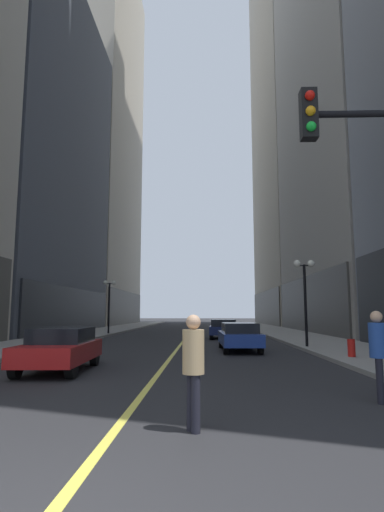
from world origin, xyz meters
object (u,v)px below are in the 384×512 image
Objects in this scene: car_red at (61,348)px; car_blue at (239,336)px; pedestrian_in_blue_hoodie at (378,348)px; street_lamp_right_mid at (305,283)px; street_lamp_left_far at (109,295)px; fire_hydrant_right at (352,350)px; car_navy at (223,328)px; pedestrian_in_tan_trench at (193,362)px.

car_red and car_blue have the same top height.
pedestrian_in_blue_hoodie is (1.89, -11.34, 0.35)m from car_blue.
car_blue is at bearing -163.28° from street_lamp_right_mid.
fire_hydrant_right is (13.30, -17.66, -2.86)m from street_lamp_left_far.
street_lamp_left_far is at bearing 155.94° from car_navy.
pedestrian_in_tan_trench is 28.39m from street_lamp_left_far.
car_red is 0.94× the size of street_lamp_right_mid.
pedestrian_in_tan_trench is (4.29, -6.42, 0.31)m from car_red.
car_red is 0.94× the size of street_lamp_left_far.
pedestrian_in_blue_hoodie is 7.79m from fire_hydrant_right.
street_lamp_right_mid reaches higher than car_blue.
car_red is 2.28× the size of pedestrian_in_blue_hoodie.
pedestrian_in_tan_trench is 11.18m from fire_hydrant_right.
pedestrian_in_tan_trench is 0.40× the size of street_lamp_right_mid.
fire_hydrant_right is (2.02, 7.49, -0.67)m from pedestrian_in_blue_hoodie.
car_red is 9.29m from car_blue.
pedestrian_in_blue_hoodie is (7.97, -4.32, 0.36)m from car_red.
car_navy is at bearing 71.06° from car_red.
pedestrian_in_blue_hoodie is 0.41× the size of street_lamp_right_mid.
car_blue is 5.49m from fire_hydrant_right.
car_red and car_navy have the same top height.
fire_hydrant_right is (3.90, -3.84, -0.32)m from car_blue.
pedestrian_in_blue_hoodie reaches higher than car_blue.
street_lamp_right_mid is at bearing -66.93° from car_navy.
street_lamp_left_far reaches higher than car_navy.
car_red is 12.69m from street_lamp_right_mid.
street_lamp_left_far is (-9.08, 4.05, 2.54)m from car_navy.
fire_hydrant_right is at bearing 59.31° from pedestrian_in_tan_trench.
pedestrian_in_blue_hoodie is at bearing -65.84° from street_lamp_left_far.
car_navy is 5.54× the size of fire_hydrant_right.
street_lamp_right_mid is at bearing 95.87° from fire_hydrant_right.
street_lamp_left_far is at bearing 124.22° from car_blue.
pedestrian_in_tan_trench reaches higher than car_blue.
pedestrian_in_tan_trench is 4.24m from pedestrian_in_blue_hoodie.
street_lamp_right_mid is at bearing -44.99° from street_lamp_left_far.
car_blue is 2.58× the size of pedestrian_in_blue_hoodie.
street_lamp_right_mid reaches higher than car_navy.
street_lamp_right_mid is (12.80, -12.79, 0.00)m from street_lamp_left_far.
street_lamp_right_mid reaches higher than car_red.
car_red is 10.48m from fire_hydrant_right.
car_blue is 1.06× the size of street_lamp_right_mid.
car_red is 9.07m from pedestrian_in_blue_hoodie.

